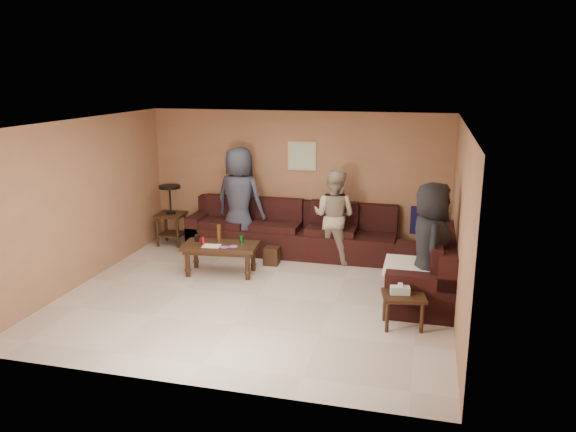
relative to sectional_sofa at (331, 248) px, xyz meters
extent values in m
plane|color=beige|center=(-0.81, -1.52, -0.33)|extent=(5.50, 5.50, 0.00)
cube|color=silver|center=(-0.81, -1.52, 2.12)|extent=(5.50, 5.00, 0.10)
cube|color=#976847|center=(-0.81, 0.98, 0.92)|extent=(5.50, 0.10, 2.50)
cube|color=#976847|center=(-0.81, -4.02, 0.92)|extent=(5.50, 0.10, 2.50)
cube|color=#976847|center=(-3.56, -1.52, 0.92)|extent=(0.10, 5.00, 2.50)
cube|color=#976847|center=(1.94, -1.52, 0.92)|extent=(0.10, 5.00, 2.50)
cube|color=black|center=(-0.81, 0.53, -0.10)|extent=(3.70, 0.90, 0.45)
cube|color=black|center=(-0.81, 0.86, 0.35)|extent=(3.70, 0.24, 0.45)
cube|color=black|center=(-2.54, 0.53, -0.01)|extent=(0.24, 0.90, 0.63)
cube|color=black|center=(1.49, -0.92, -0.10)|extent=(0.90, 2.00, 0.45)
cube|color=black|center=(1.82, -0.92, 0.35)|extent=(0.24, 2.00, 0.45)
cube|color=black|center=(1.49, -1.80, -0.01)|extent=(0.90, 0.24, 0.63)
cube|color=#101033|center=(1.49, 0.53, 0.42)|extent=(0.45, 0.14, 0.45)
cube|color=silver|center=(1.49, -1.37, 0.25)|extent=(1.00, 0.85, 0.04)
cube|color=#321D10|center=(-1.65, -0.78, 0.14)|extent=(1.24, 0.71, 0.06)
cube|color=#321D10|center=(-1.65, -0.78, 0.07)|extent=(1.15, 0.62, 0.05)
cylinder|color=#321D10|center=(-2.11, -1.04, -0.11)|extent=(0.08, 0.08, 0.43)
cylinder|color=#321D10|center=(-1.15, -0.94, -0.11)|extent=(0.08, 0.08, 0.43)
cylinder|color=#321D10|center=(-2.16, -0.61, -0.11)|extent=(0.08, 0.08, 0.43)
cylinder|color=#321D10|center=(-1.19, -0.51, -0.11)|extent=(0.08, 0.08, 0.43)
cylinder|color=red|center=(-1.92, -0.86, 0.23)|extent=(0.07, 0.07, 0.12)
cylinder|color=#167E2C|center=(-1.34, -0.63, 0.23)|extent=(0.07, 0.07, 0.12)
cylinder|color=#3C270D|center=(-1.72, -0.65, 0.31)|extent=(0.07, 0.07, 0.28)
cylinder|color=black|center=(-2.07, -0.73, 0.23)|extent=(0.08, 0.08, 0.11)
cube|color=silver|center=(-1.75, -0.92, 0.17)|extent=(0.30, 0.25, 0.00)
cylinder|color=#C84674|center=(-1.53, -0.93, 0.17)|extent=(0.14, 0.14, 0.01)
cylinder|color=#C84674|center=(-1.41, -0.86, 0.17)|extent=(0.14, 0.14, 0.01)
cube|color=#321D10|center=(-3.12, 0.50, 0.25)|extent=(0.52, 0.52, 0.05)
cube|color=#321D10|center=(-3.12, 0.50, -0.13)|extent=(0.46, 0.46, 0.03)
cylinder|color=#321D10|center=(-3.30, 0.30, -0.04)|extent=(0.05, 0.05, 0.57)
cylinder|color=#321D10|center=(-2.91, 0.32, -0.04)|extent=(0.05, 0.05, 0.57)
cylinder|color=#321D10|center=(-3.32, 0.69, -0.04)|extent=(0.05, 0.05, 0.57)
cylinder|color=#321D10|center=(-2.93, 0.71, -0.04)|extent=(0.05, 0.05, 0.57)
cylinder|color=black|center=(-3.12, 0.50, 0.29)|extent=(0.18, 0.18, 0.03)
cylinder|color=black|center=(-3.12, 0.50, 0.54)|extent=(0.03, 0.03, 0.48)
cylinder|color=black|center=(-3.12, 0.50, 0.78)|extent=(0.40, 0.40, 0.05)
cube|color=#321D10|center=(1.29, -2.06, 0.09)|extent=(0.60, 0.52, 0.05)
cylinder|color=#321D10|center=(1.11, -2.26, -0.12)|extent=(0.05, 0.05, 0.42)
cylinder|color=#321D10|center=(1.53, -2.18, -0.12)|extent=(0.05, 0.05, 0.42)
cylinder|color=#321D10|center=(1.05, -1.93, -0.12)|extent=(0.05, 0.05, 0.42)
cylinder|color=#321D10|center=(1.47, -1.86, -0.12)|extent=(0.05, 0.05, 0.42)
cube|color=silver|center=(1.24, -2.06, 0.17)|extent=(0.26, 0.16, 0.10)
cube|color=silver|center=(1.24, -2.06, 0.24)|extent=(0.06, 0.04, 0.05)
cube|color=#321D10|center=(-0.98, -0.14, -0.18)|extent=(0.26, 0.26, 0.30)
cube|color=tan|center=(-0.71, 0.96, 1.37)|extent=(0.52, 0.03, 0.52)
cube|color=beige|center=(-0.71, 0.95, 1.37)|extent=(0.44, 0.01, 0.44)
imported|color=#2E3241|center=(-1.74, 0.45, 0.62)|extent=(1.03, 0.77, 1.89)
imported|color=tan|center=(0.00, 0.30, 0.47)|extent=(0.90, 0.78, 1.59)
imported|color=black|center=(1.59, -1.33, 0.55)|extent=(0.65, 0.92, 1.76)
camera|label=1|loc=(1.49, -8.82, 2.83)|focal=35.00mm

